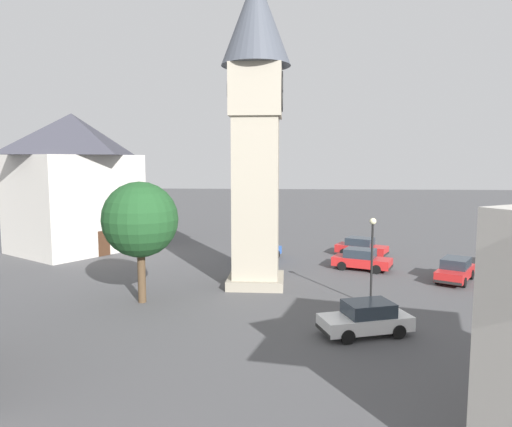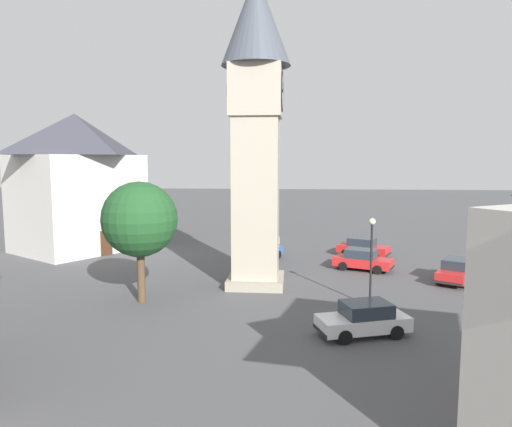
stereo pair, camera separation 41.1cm
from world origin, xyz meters
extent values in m
plane|color=#4C4C4F|center=(0.00, 0.00, 0.00)|extent=(200.00, 200.00, 0.00)
cube|color=gray|center=(0.00, 0.00, 0.30)|extent=(3.48, 3.48, 0.60)
cube|color=#ADA38E|center=(0.00, 0.00, 5.55)|extent=(2.79, 2.79, 9.89)
cube|color=#ADA38E|center=(0.00, 0.00, 12.02)|extent=(3.12, 3.12, 3.06)
cone|color=#474C56|center=(0.00, 0.00, 16.27)|extent=(4.21, 4.21, 5.44)
cylinder|color=white|center=(0.00, 1.59, 12.02)|extent=(2.34, 0.04, 2.34)
torus|color=black|center=(0.00, 1.60, 12.02)|extent=(2.40, 0.06, 2.40)
cube|color=black|center=(0.00, 1.63, 12.28)|extent=(0.05, 0.02, 0.66)
cube|color=black|center=(0.35, 1.63, 12.02)|extent=(0.89, 0.02, 0.04)
cylinder|color=white|center=(0.00, -1.59, 12.02)|extent=(2.34, 0.04, 2.34)
torus|color=black|center=(0.00, -1.60, 12.02)|extent=(2.40, 0.06, 2.40)
cube|color=white|center=(8.15, 5.55, 0.59)|extent=(2.90, 4.43, 0.64)
cube|color=#28333D|center=(8.10, 5.69, 1.21)|extent=(2.14, 2.48, 0.64)
cylinder|color=black|center=(9.29, 4.63, 0.32)|extent=(0.41, 0.68, 0.64)
cylinder|color=black|center=(7.77, 4.13, 0.32)|extent=(0.41, 0.68, 0.64)
cylinder|color=black|center=(8.52, 6.97, 0.32)|extent=(0.41, 0.68, 0.64)
cylinder|color=black|center=(7.00, 6.47, 0.32)|extent=(0.41, 0.68, 0.64)
cube|color=black|center=(8.78, 3.63, 0.37)|extent=(1.62, 0.64, 0.16)
cube|color=red|center=(-9.71, 8.08, 0.59)|extent=(3.32, 4.43, 0.64)
cube|color=#28333D|center=(-9.78, 7.95, 1.21)|extent=(2.32, 2.57, 0.64)
cylinder|color=black|center=(-9.89, 9.54, 0.32)|extent=(0.48, 0.67, 0.64)
cylinder|color=black|center=(-8.45, 8.84, 0.32)|extent=(0.48, 0.67, 0.64)
cylinder|color=black|center=(-10.97, 7.33, 0.32)|extent=(0.48, 0.67, 0.64)
cylinder|color=black|center=(-9.53, 6.63, 0.32)|extent=(0.48, 0.67, 0.64)
cube|color=black|center=(-8.82, 9.90, 0.37)|extent=(1.55, 0.84, 0.16)
cube|color=#2D5BB7|center=(-7.42, -0.09, 0.59)|extent=(4.44, 3.15, 0.64)
cube|color=#28333D|center=(-7.28, -0.15, 1.21)|extent=(2.54, 2.25, 0.64)
cylinder|color=black|center=(-8.86, -0.35, 0.32)|extent=(0.68, 0.45, 0.64)
cylinder|color=black|center=(-8.25, 1.12, 0.32)|extent=(0.68, 0.45, 0.64)
cylinder|color=black|center=(-6.59, -1.30, 0.32)|extent=(0.68, 0.45, 0.64)
cylinder|color=black|center=(-5.98, 0.18, 0.32)|extent=(0.68, 0.45, 0.64)
cube|color=black|center=(-9.29, 0.69, 0.37)|extent=(0.75, 1.58, 0.16)
cube|color=red|center=(-4.75, 7.36, 0.59)|extent=(3.14, 4.44, 0.64)
cube|color=#28333D|center=(-4.81, 7.22, 1.21)|extent=(2.24, 2.54, 0.64)
cylinder|color=black|center=(-5.02, 8.80, 0.32)|extent=(0.45, 0.68, 0.64)
cylinder|color=black|center=(-3.54, 8.19, 0.32)|extent=(0.45, 0.68, 0.64)
cylinder|color=black|center=(-5.96, 6.52, 0.32)|extent=(0.45, 0.68, 0.64)
cylinder|color=black|center=(-4.48, 5.91, 0.32)|extent=(0.45, 0.68, 0.64)
cube|color=black|center=(-3.98, 9.22, 0.37)|extent=(1.59, 0.75, 0.16)
cube|color=red|center=(-1.83, 12.93, 0.59)|extent=(4.40, 3.55, 0.64)
cube|color=#28333D|center=(-1.96, 13.00, 1.21)|extent=(2.60, 2.41, 0.64)
cylinder|color=black|center=(-0.36, 12.99, 0.32)|extent=(0.66, 0.51, 0.64)
cylinder|color=black|center=(-1.18, 11.61, 0.32)|extent=(0.66, 0.51, 0.64)
cylinder|color=black|center=(-2.48, 14.24, 0.32)|extent=(0.66, 0.51, 0.64)
cylinder|color=black|center=(-3.30, 12.86, 0.32)|extent=(0.66, 0.51, 0.64)
cube|color=black|center=(-0.09, 11.90, 0.37)|extent=(0.95, 1.50, 0.16)
cylinder|color=black|center=(-10.68, 0.88, 0.41)|extent=(0.13, 0.13, 0.82)
cylinder|color=black|center=(-10.53, 0.97, 0.41)|extent=(0.13, 0.13, 0.82)
cube|color=white|center=(-10.61, 0.92, 1.12)|extent=(0.42, 0.37, 0.60)
cylinder|color=white|center=(-10.81, 0.80, 1.07)|extent=(0.09, 0.09, 0.60)
cylinder|color=white|center=(-10.40, 1.04, 1.07)|extent=(0.09, 0.09, 0.60)
sphere|color=beige|center=(-10.61, 0.92, 1.57)|extent=(0.22, 0.22, 0.22)
sphere|color=black|center=(-10.60, 0.91, 1.59)|extent=(0.20, 0.20, 0.20)
cylinder|color=brown|center=(4.03, -6.10, 1.61)|extent=(0.44, 0.44, 3.21)
sphere|color=#1E4C23|center=(4.03, -6.10, 4.67)|extent=(4.17, 4.17, 4.17)
cube|color=beige|center=(-10.45, -16.57, 4.17)|extent=(11.96, 11.54, 8.35)
pyramid|color=#383842|center=(-10.45, -16.57, 10.12)|extent=(12.56, 12.12, 3.53)
cube|color=#422819|center=(-8.34, -13.23, 1.05)|extent=(0.97, 0.65, 2.10)
cylinder|color=black|center=(3.73, 6.55, 2.23)|extent=(0.12, 0.12, 4.46)
sphere|color=beige|center=(3.73, 6.55, 4.64)|extent=(0.36, 0.36, 0.36)
camera|label=1|loc=(29.03, 2.05, 7.91)|focal=32.92mm
camera|label=2|loc=(29.00, 2.46, 7.91)|focal=32.92mm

